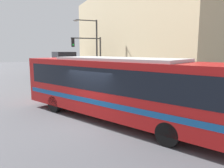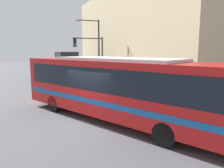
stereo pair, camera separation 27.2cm
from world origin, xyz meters
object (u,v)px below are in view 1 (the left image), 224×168
at_px(traffic_light_pole, 90,51).
at_px(pedestrian_near_corner, 116,74).
at_px(fire_hydrant, 134,88).
at_px(city_bus, 118,85).
at_px(parking_meter, 106,75).
at_px(delivery_truck, 62,63).
at_px(street_lamp, 93,44).

bearing_deg(traffic_light_pole, pedestrian_near_corner, -34.00).
relative_size(fire_hydrant, pedestrian_near_corner, 0.48).
height_order(city_bus, parking_meter, city_bus).
relative_size(delivery_truck, fire_hydrant, 9.61).
bearing_deg(traffic_light_pole, street_lamp, 57.44).
bearing_deg(pedestrian_near_corner, delivery_truck, 112.80).
xyz_separation_m(traffic_light_pole, parking_meter, (1.04, -2.01, -2.46)).
xyz_separation_m(fire_hydrant, traffic_light_pole, (-1.04, 7.78, 2.89)).
height_order(city_bus, street_lamp, street_lamp).
distance_m(fire_hydrant, parking_meter, 5.78).
distance_m(city_bus, street_lamp, 15.01).
height_order(street_lamp, pedestrian_near_corner, street_lamp).
xyz_separation_m(street_lamp, pedestrian_near_corner, (1.45, -2.99, -3.23)).
bearing_deg(pedestrian_near_corner, street_lamp, 115.86).
relative_size(city_bus, parking_meter, 9.93).
height_order(city_bus, fire_hydrant, city_bus).
bearing_deg(street_lamp, delivery_truck, 111.26).
bearing_deg(city_bus, fire_hydrant, 27.40).
height_order(traffic_light_pole, street_lamp, street_lamp).
xyz_separation_m(delivery_truck, fire_hydrant, (2.55, -15.36, -1.24)).
xyz_separation_m(delivery_truck, pedestrian_near_corner, (3.85, -9.17, -0.83)).
bearing_deg(fire_hydrant, city_bus, -126.44).
xyz_separation_m(city_bus, pedestrian_near_corner, (5.12, 11.37, -0.87)).
bearing_deg(street_lamp, traffic_light_pole, -122.56).
bearing_deg(street_lamp, parking_meter, -87.57).
xyz_separation_m(city_bus, fire_hydrant, (3.82, 5.17, -1.28)).
bearing_deg(delivery_truck, city_bus, -93.54).
bearing_deg(street_lamp, fire_hydrant, -89.10).
bearing_deg(fire_hydrant, traffic_light_pole, 97.65).
relative_size(parking_meter, street_lamp, 0.18).
distance_m(traffic_light_pole, street_lamp, 1.83).
relative_size(city_bus, delivery_truck, 1.60).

